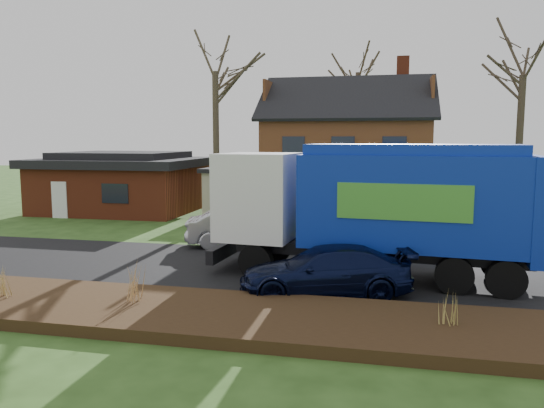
# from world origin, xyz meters

# --- Properties ---
(ground) EXTENTS (120.00, 120.00, 0.00)m
(ground) POSITION_xyz_m (0.00, 0.00, 0.00)
(ground) COLOR #284617
(ground) RESTS_ON ground
(road) EXTENTS (80.00, 7.00, 0.02)m
(road) POSITION_xyz_m (0.00, 0.00, 0.01)
(road) COLOR black
(road) RESTS_ON ground
(mulch_verge) EXTENTS (80.00, 3.50, 0.30)m
(mulch_verge) POSITION_xyz_m (0.00, -5.30, 0.15)
(mulch_verge) COLOR black
(mulch_verge) RESTS_ON ground
(main_house) EXTENTS (12.95, 8.95, 9.26)m
(main_house) POSITION_xyz_m (1.49, 13.91, 4.03)
(main_house) COLOR beige
(main_house) RESTS_ON ground
(ranch_house) EXTENTS (9.80, 8.20, 3.70)m
(ranch_house) POSITION_xyz_m (-12.00, 13.00, 1.81)
(ranch_house) COLOR brown
(ranch_house) RESTS_ON ground
(garbage_truck) EXTENTS (10.40, 3.57, 4.37)m
(garbage_truck) POSITION_xyz_m (3.99, -0.23, 2.52)
(garbage_truck) COLOR black
(garbage_truck) RESTS_ON ground
(silver_sedan) EXTENTS (5.21, 2.90, 1.63)m
(silver_sedan) POSITION_xyz_m (-1.50, 3.84, 0.81)
(silver_sedan) COLOR #AEB0B7
(silver_sedan) RESTS_ON ground
(navy_wagon) EXTENTS (5.33, 3.24, 1.44)m
(navy_wagon) POSITION_xyz_m (2.62, -2.49, 0.72)
(navy_wagon) COLOR black
(navy_wagon) RESTS_ON ground
(tree_front_west) EXTENTS (3.77, 3.77, 11.21)m
(tree_front_west) POSITION_xyz_m (-4.75, 9.82, 9.24)
(tree_front_west) COLOR #443929
(tree_front_west) RESTS_ON ground
(tree_front_east) EXTENTS (3.95, 3.95, 10.97)m
(tree_front_east) POSITION_xyz_m (10.76, 11.48, 8.91)
(tree_front_east) COLOR #3C3124
(tree_front_east) RESTS_ON ground
(tree_back) EXTENTS (3.93, 3.93, 12.45)m
(tree_back) POSITION_xyz_m (2.06, 21.18, 10.37)
(tree_back) COLOR #423527
(tree_back) RESTS_ON ground
(grass_clump_west) EXTENTS (0.35, 0.29, 0.93)m
(grass_clump_west) POSITION_xyz_m (-5.78, -5.46, 0.77)
(grass_clump_west) COLOR #AC8B4B
(grass_clump_west) RESTS_ON mulch_verge
(grass_clump_mid) EXTENTS (0.37, 0.30, 1.03)m
(grass_clump_mid) POSITION_xyz_m (-2.06, -5.06, 0.81)
(grass_clump_mid) COLOR #B2854E
(grass_clump_mid) RESTS_ON mulch_verge
(grass_clump_east) EXTENTS (0.31, 0.25, 0.77)m
(grass_clump_east) POSITION_xyz_m (5.76, -5.11, 0.69)
(grass_clump_east) COLOR #A28D47
(grass_clump_east) RESTS_ON mulch_verge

